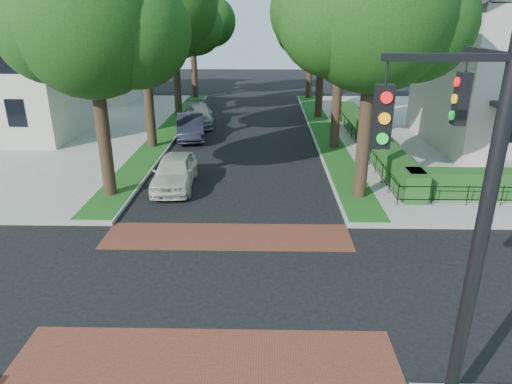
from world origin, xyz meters
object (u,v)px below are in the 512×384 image
(parked_car_front, at_px, (174,172))
(parked_car_rear, at_px, (198,115))
(traffic_signal, at_px, (471,193))
(parked_car_middle, at_px, (190,127))

(parked_car_front, bearing_deg, parked_car_rear, 90.96)
(traffic_signal, relative_size, parked_car_rear, 1.57)
(traffic_signal, height_order, parked_car_front, traffic_signal)
(parked_car_middle, bearing_deg, parked_car_rear, 81.65)
(parked_car_rear, bearing_deg, parked_car_front, -95.80)
(parked_car_middle, distance_m, parked_car_rear, 4.00)
(parked_car_rear, bearing_deg, parked_car_middle, -98.33)
(parked_car_middle, bearing_deg, parked_car_front, -94.73)
(traffic_signal, bearing_deg, parked_car_front, 121.32)
(parked_car_front, height_order, parked_car_rear, parked_car_front)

